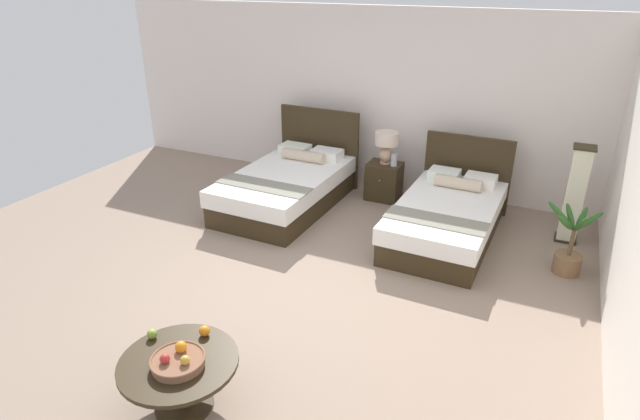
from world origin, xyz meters
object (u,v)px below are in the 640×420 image
(vase, at_px, (394,160))
(loose_apple, at_px, (152,334))
(potted_palm, at_px, (569,251))
(table_lamp, at_px, (386,143))
(floor_lamp_corner, at_px, (575,195))
(loose_orange, at_px, (204,331))
(nightstand, at_px, (384,181))
(bed_near_window, at_px, (288,186))
(bed_near_corner, at_px, (447,216))
(coffee_table, at_px, (180,371))
(fruit_bowl, at_px, (178,361))

(vase, height_order, loose_apple, vase)
(loose_apple, distance_m, potted_palm, 4.40)
(table_lamp, xyz_separation_m, floor_lamp_corner, (2.49, -0.28, -0.23))
(loose_orange, distance_m, potted_palm, 4.02)
(nightstand, relative_size, loose_apple, 6.78)
(nightstand, xyz_separation_m, loose_apple, (-0.42, -4.38, 0.21))
(bed_near_window, xyz_separation_m, loose_apple, (0.73, -3.58, 0.19))
(table_lamp, height_order, potted_palm, table_lamp)
(potted_palm, bearing_deg, floor_lamp_corner, 91.62)
(bed_near_window, xyz_separation_m, loose_orange, (1.08, -3.38, 0.19))
(nightstand, bearing_deg, loose_orange, -90.96)
(bed_near_corner, distance_m, vase, 1.28)
(nightstand, height_order, floor_lamp_corner, floor_lamp_corner)
(bed_near_window, relative_size, coffee_table, 2.48)
(floor_lamp_corner, distance_m, potted_palm, 0.92)
(nightstand, distance_m, loose_apple, 4.41)
(vase, xyz_separation_m, loose_apple, (-0.56, -4.34, -0.15))
(bed_near_window, distance_m, potted_palm, 3.68)
(table_lamp, bearing_deg, vase, -22.72)
(fruit_bowl, bearing_deg, table_lamp, 89.58)
(bed_near_corner, xyz_separation_m, coffee_table, (-1.18, -3.71, 0.07))
(bed_near_window, relative_size, loose_orange, 25.59)
(loose_apple, relative_size, loose_orange, 0.93)
(vase, bearing_deg, fruit_bowl, -92.25)
(vase, bearing_deg, table_lamp, 157.28)
(vase, bearing_deg, loose_apple, -97.40)
(table_lamp, distance_m, loose_apple, 4.44)
(nightstand, distance_m, table_lamp, 0.57)
(bed_near_corner, height_order, table_lamp, bed_near_corner)
(fruit_bowl, bearing_deg, coffee_table, 131.30)
(vase, relative_size, floor_lamp_corner, 0.15)
(vase, bearing_deg, coffee_table, -92.73)
(table_lamp, height_order, loose_apple, table_lamp)
(bed_near_corner, xyz_separation_m, floor_lamp_corner, (1.38, 0.54, 0.33))
(coffee_table, bearing_deg, bed_near_window, 106.30)
(loose_orange, relative_size, floor_lamp_corner, 0.07)
(bed_near_window, bearing_deg, potted_palm, -4.86)
(bed_near_corner, height_order, loose_apple, bed_near_corner)
(vase, relative_size, coffee_table, 0.20)
(bed_near_corner, bearing_deg, loose_apple, -113.12)
(coffee_table, distance_m, loose_orange, 0.36)
(bed_near_window, height_order, bed_near_corner, bed_near_window)
(bed_near_window, distance_m, bed_near_corner, 2.26)
(bed_near_corner, relative_size, coffee_table, 2.40)
(nightstand, relative_size, vase, 3.01)
(table_lamp, relative_size, loose_orange, 5.30)
(loose_apple, distance_m, loose_orange, 0.41)
(vase, bearing_deg, bed_near_window, -149.73)
(vase, relative_size, loose_apple, 2.25)
(bed_near_window, bearing_deg, bed_near_corner, -0.05)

